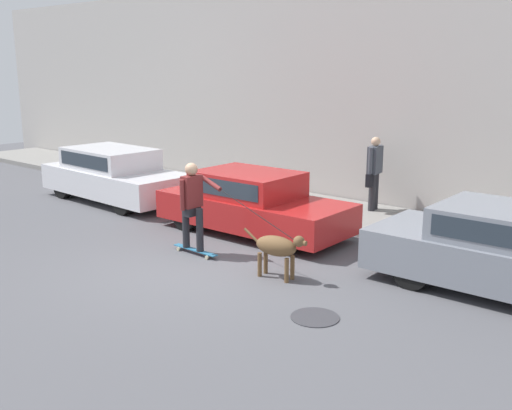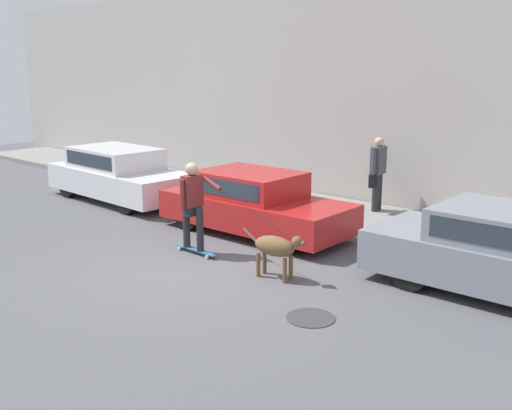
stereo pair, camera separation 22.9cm
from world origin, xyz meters
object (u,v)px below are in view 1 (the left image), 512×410
at_px(parked_car_1, 252,204).
at_px(pedestrian_with_bag, 374,170).
at_px(parked_car_0, 114,175).
at_px(skateboarder, 193,202).
at_px(dog, 277,247).

distance_m(parked_car_1, pedestrian_with_bag, 3.07).
distance_m(parked_car_0, skateboarder, 4.98).
bearing_deg(pedestrian_with_bag, skateboarder, 68.77).
xyz_separation_m(parked_car_0, pedestrian_with_bag, (5.73, 2.80, 0.41)).
bearing_deg(parked_car_0, skateboarder, -18.46).
relative_size(parked_car_1, pedestrian_with_bag, 2.46).
relative_size(parked_car_0, pedestrian_with_bag, 2.58).
bearing_deg(dog, skateboarder, 173.17).
relative_size(parked_car_0, parked_car_1, 1.05).
height_order(parked_car_0, parked_car_1, parked_car_0).
distance_m(dog, pedestrian_with_bag, 4.67).
distance_m(skateboarder, pedestrian_with_bag, 4.67).
bearing_deg(dog, pedestrian_with_bag, 94.50).
bearing_deg(skateboarder, pedestrian_with_bag, 78.25).
relative_size(parked_car_0, skateboarder, 1.51).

